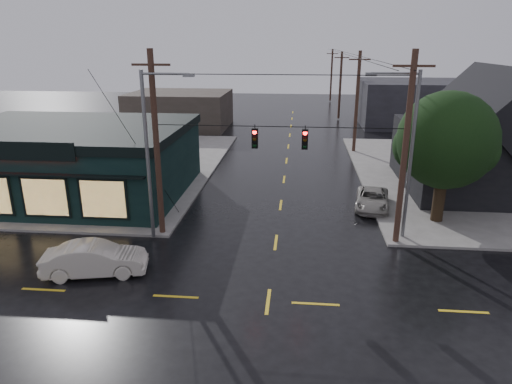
# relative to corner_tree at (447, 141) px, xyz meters

# --- Properties ---
(ground_plane) EXTENTS (160.00, 160.00, 0.00)m
(ground_plane) POSITION_rel_corner_tree_xyz_m (-9.55, -9.84, -5.05)
(ground_plane) COLOR black
(sidewalk_nw) EXTENTS (28.00, 28.00, 0.15)m
(sidewalk_nw) POSITION_rel_corner_tree_xyz_m (-29.55, 10.16, -4.97)
(sidewalk_nw) COLOR slate
(sidewalk_nw) RESTS_ON ground
(pizza_shop) EXTENTS (16.30, 12.34, 4.90)m
(pizza_shop) POSITION_rel_corner_tree_xyz_m (-24.55, 3.10, -2.49)
(pizza_shop) COLOR black
(pizza_shop) RESTS_ON ground
(ne_building) EXTENTS (12.60, 11.60, 8.75)m
(ne_building) POSITION_rel_corner_tree_xyz_m (5.45, 7.16, -0.58)
(ne_building) COLOR black
(ne_building) RESTS_ON ground
(corner_tree) EXTENTS (5.66, 5.66, 7.76)m
(corner_tree) POSITION_rel_corner_tree_xyz_m (0.00, 0.00, 0.00)
(corner_tree) COLOR black
(corner_tree) RESTS_ON ground
(utility_pole_nw) EXTENTS (2.00, 0.32, 10.15)m
(utility_pole_nw) POSITION_rel_corner_tree_xyz_m (-16.05, -3.34, -5.05)
(utility_pole_nw) COLOR black
(utility_pole_nw) RESTS_ON ground
(utility_pole_ne) EXTENTS (2.00, 0.32, 10.15)m
(utility_pole_ne) POSITION_rel_corner_tree_xyz_m (-3.05, -3.34, -5.05)
(utility_pole_ne) COLOR black
(utility_pole_ne) RESTS_ON ground
(utility_pole_far_a) EXTENTS (2.00, 0.32, 9.65)m
(utility_pole_far_a) POSITION_rel_corner_tree_xyz_m (-3.05, 18.16, -5.05)
(utility_pole_far_a) COLOR black
(utility_pole_far_a) RESTS_ON ground
(utility_pole_far_b) EXTENTS (2.00, 0.32, 9.15)m
(utility_pole_far_b) POSITION_rel_corner_tree_xyz_m (-3.05, 38.16, -5.05)
(utility_pole_far_b) COLOR black
(utility_pole_far_b) RESTS_ON ground
(utility_pole_far_c) EXTENTS (2.00, 0.32, 9.15)m
(utility_pole_far_c) POSITION_rel_corner_tree_xyz_m (-3.05, 58.16, -5.05)
(utility_pole_far_c) COLOR black
(utility_pole_far_c) RESTS_ON ground
(span_signal_assembly) EXTENTS (13.00, 0.48, 1.23)m
(span_signal_assembly) POSITION_rel_corner_tree_xyz_m (-9.45, -3.34, 0.65)
(span_signal_assembly) COLOR black
(span_signal_assembly) RESTS_ON ground
(streetlight_nw) EXTENTS (5.40, 0.30, 9.15)m
(streetlight_nw) POSITION_rel_corner_tree_xyz_m (-16.35, -4.04, -5.05)
(streetlight_nw) COLOR slate
(streetlight_nw) RESTS_ON ground
(streetlight_ne) EXTENTS (5.40, 0.30, 9.15)m
(streetlight_ne) POSITION_rel_corner_tree_xyz_m (-2.55, -2.64, -5.05)
(streetlight_ne) COLOR slate
(streetlight_ne) RESTS_ON ground
(bg_building_west) EXTENTS (12.00, 10.00, 4.40)m
(bg_building_west) POSITION_rel_corner_tree_xyz_m (-23.55, 30.16, -2.85)
(bg_building_west) COLOR #352D27
(bg_building_west) RESTS_ON ground
(bg_building_east) EXTENTS (14.00, 12.00, 5.60)m
(bg_building_east) POSITION_rel_corner_tree_xyz_m (6.45, 35.16, -2.25)
(bg_building_east) COLOR black
(bg_building_east) RESTS_ON ground
(sedan_cream) EXTENTS (4.98, 2.64, 1.56)m
(sedan_cream) POSITION_rel_corner_tree_xyz_m (-17.80, -8.23, -4.27)
(sedan_cream) COLOR beige
(sedan_cream) RESTS_ON ground
(suv_silver) EXTENTS (2.75, 4.75, 1.25)m
(suv_silver) POSITION_rel_corner_tree_xyz_m (-3.55, 2.12, -4.43)
(suv_silver) COLOR gray
(suv_silver) RESTS_ON ground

